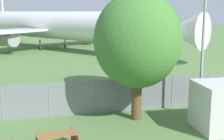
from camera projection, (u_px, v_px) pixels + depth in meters
name	position (u px, v px, depth m)	size (l,w,h in m)	color
perimeter_fence	(93.00, 97.00, 18.44)	(56.07, 0.07, 2.01)	gray
airplane	(58.00, 26.00, 49.30)	(34.44, 41.36, 12.55)	white
picnic_bench_open_grass	(58.00, 140.00, 13.59)	(1.92, 1.61, 0.76)	brown
tree_near_hangar	(137.00, 41.00, 16.84)	(4.75, 4.75, 7.07)	brown
tree_behind_benches	(150.00, 31.00, 22.22)	(4.37, 4.37, 7.03)	brown
light_mast	(204.00, 32.00, 17.11)	(0.44, 0.44, 8.06)	#99999E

